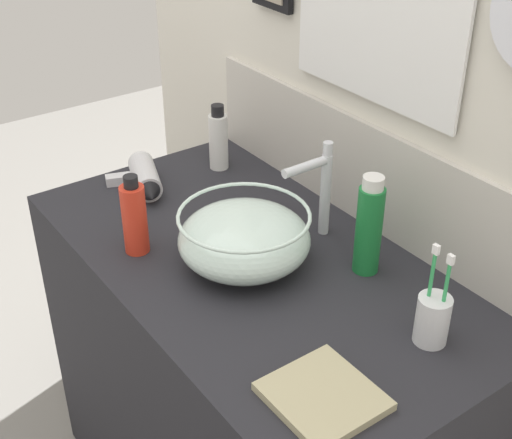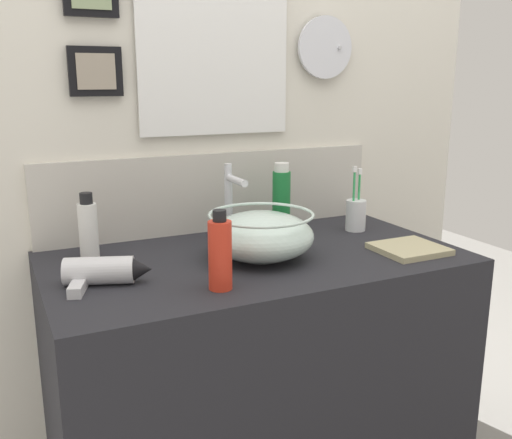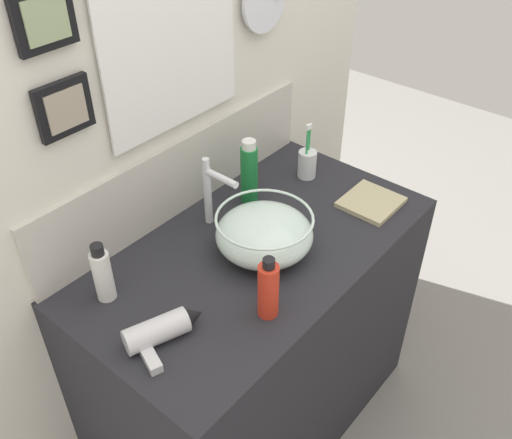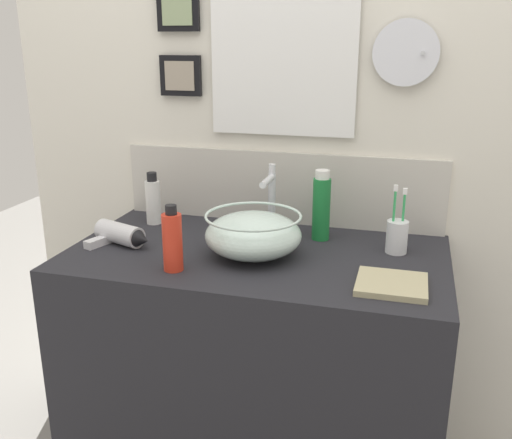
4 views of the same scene
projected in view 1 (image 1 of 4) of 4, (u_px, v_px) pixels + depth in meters
name	position (u px, v px, depth m)	size (l,w,h in m)	color
vanity_counter	(256.00, 401.00, 1.75)	(1.10, 0.60, 0.85)	#232328
back_panel	(385.00, 53.00, 1.48)	(1.89, 0.10, 2.47)	silver
glass_bowl_sink	(244.00, 238.00, 1.48)	(0.28, 0.28, 0.12)	silver
faucet	(320.00, 183.00, 1.54)	(0.02, 0.13, 0.22)	silver
hair_drier	(144.00, 179.00, 1.77)	(0.21, 0.14, 0.06)	silver
toothbrush_cup	(433.00, 318.00, 1.28)	(0.06, 0.06, 0.20)	silver
lotion_bottle	(218.00, 140.00, 1.85)	(0.05, 0.05, 0.18)	white
spray_bottle	(134.00, 218.00, 1.51)	(0.05, 0.05, 0.18)	red
shampoo_bottle	(369.00, 227.00, 1.44)	(0.05, 0.05, 0.22)	#197233
hand_towel	(323.00, 396.00, 1.17)	(0.18, 0.17, 0.02)	tan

